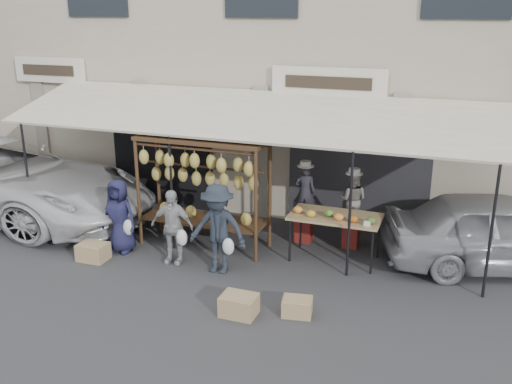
{
  "coord_description": "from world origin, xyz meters",
  "views": [
    {
      "loc": [
        4.22,
        -8.16,
        4.61
      ],
      "look_at": [
        0.66,
        1.4,
        1.3
      ],
      "focal_mm": 40.0,
      "sensor_mm": 36.0,
      "label": 1
    }
  ],
  "objects_px": {
    "vendor_left": "(305,192)",
    "customer_left": "(119,216)",
    "customer_right": "(218,229)",
    "customer_mid": "(172,227)",
    "crate_near_b": "(297,307)",
    "produce_table": "(335,218)",
    "banana_rack": "(202,171)",
    "sedan": "(501,232)",
    "crate_far": "(93,252)",
    "crate_near_a": "(239,305)",
    "vendor_right": "(353,200)"
  },
  "relations": [
    {
      "from": "produce_table",
      "to": "crate_near_a",
      "type": "xyz_separation_m",
      "value": [
        -0.92,
        -2.51,
        -0.7
      ]
    },
    {
      "from": "customer_right",
      "to": "crate_near_b",
      "type": "height_order",
      "value": "customer_right"
    },
    {
      "from": "banana_rack",
      "to": "vendor_right",
      "type": "xyz_separation_m",
      "value": [
        2.8,
        0.99,
        -0.57
      ]
    },
    {
      "from": "customer_mid",
      "to": "crate_far",
      "type": "xyz_separation_m",
      "value": [
        -1.49,
        -0.45,
        -0.55
      ]
    },
    {
      "from": "crate_far",
      "to": "sedan",
      "type": "bearing_deg",
      "value": 17.98
    },
    {
      "from": "customer_right",
      "to": "vendor_left",
      "type": "bearing_deg",
      "value": 60.82
    },
    {
      "from": "banana_rack",
      "to": "sedan",
      "type": "height_order",
      "value": "banana_rack"
    },
    {
      "from": "customer_left",
      "to": "vendor_left",
      "type": "bearing_deg",
      "value": 29.32
    },
    {
      "from": "produce_table",
      "to": "crate_near_b",
      "type": "xyz_separation_m",
      "value": [
        -0.07,
        -2.19,
        -0.73
      ]
    },
    {
      "from": "vendor_left",
      "to": "crate_near_b",
      "type": "distance_m",
      "value": 3.17
    },
    {
      "from": "customer_right",
      "to": "crate_near_a",
      "type": "xyz_separation_m",
      "value": [
        0.93,
        -1.3,
        -0.67
      ]
    },
    {
      "from": "banana_rack",
      "to": "crate_near_b",
      "type": "distance_m",
      "value": 3.53
    },
    {
      "from": "crate_near_b",
      "to": "sedan",
      "type": "xyz_separation_m",
      "value": [
        2.99,
        2.96,
        0.57
      ]
    },
    {
      "from": "customer_mid",
      "to": "banana_rack",
      "type": "bearing_deg",
      "value": 72.61
    },
    {
      "from": "crate_near_b",
      "to": "vendor_right",
      "type": "bearing_deg",
      "value": 85.3
    },
    {
      "from": "customer_mid",
      "to": "customer_right",
      "type": "height_order",
      "value": "customer_right"
    },
    {
      "from": "vendor_left",
      "to": "crate_near_b",
      "type": "bearing_deg",
      "value": 94.55
    },
    {
      "from": "customer_mid",
      "to": "customer_left",
      "type": "bearing_deg",
      "value": 170.44
    },
    {
      "from": "customer_right",
      "to": "sedan",
      "type": "relative_size",
      "value": 0.4
    },
    {
      "from": "crate_near_b",
      "to": "crate_far",
      "type": "bearing_deg",
      "value": 171.74
    },
    {
      "from": "customer_left",
      "to": "customer_right",
      "type": "relative_size",
      "value": 0.88
    },
    {
      "from": "customer_left",
      "to": "sedan",
      "type": "height_order",
      "value": "customer_left"
    },
    {
      "from": "vendor_left",
      "to": "crate_far",
      "type": "relative_size",
      "value": 2.11
    },
    {
      "from": "customer_right",
      "to": "banana_rack",
      "type": "bearing_deg",
      "value": 127.04
    },
    {
      "from": "customer_left",
      "to": "customer_mid",
      "type": "distance_m",
      "value": 1.22
    },
    {
      "from": "vendor_left",
      "to": "crate_near_b",
      "type": "relative_size",
      "value": 2.49
    },
    {
      "from": "vendor_right",
      "to": "crate_near_a",
      "type": "relative_size",
      "value": 2.04
    },
    {
      "from": "vendor_left",
      "to": "crate_near_a",
      "type": "xyz_separation_m",
      "value": [
        -0.13,
        -3.26,
        -0.89
      ]
    },
    {
      "from": "customer_left",
      "to": "sedan",
      "type": "xyz_separation_m",
      "value": [
        6.96,
        1.8,
        -0.03
      ]
    },
    {
      "from": "vendor_left",
      "to": "customer_left",
      "type": "distance_m",
      "value": 3.71
    },
    {
      "from": "vendor_left",
      "to": "vendor_right",
      "type": "relative_size",
      "value": 1.02
    },
    {
      "from": "customer_left",
      "to": "crate_near_a",
      "type": "xyz_separation_m",
      "value": [
        3.11,
        -1.48,
        -0.57
      ]
    },
    {
      "from": "produce_table",
      "to": "customer_right",
      "type": "xyz_separation_m",
      "value": [
        -1.85,
        -1.21,
        -0.04
      ]
    },
    {
      "from": "produce_table",
      "to": "crate_near_b",
      "type": "relative_size",
      "value": 3.68
    },
    {
      "from": "customer_right",
      "to": "crate_near_a",
      "type": "height_order",
      "value": "customer_right"
    },
    {
      "from": "crate_far",
      "to": "sedan",
      "type": "relative_size",
      "value": 0.13
    },
    {
      "from": "banana_rack",
      "to": "customer_right",
      "type": "bearing_deg",
      "value": -52.17
    },
    {
      "from": "banana_rack",
      "to": "customer_left",
      "type": "relative_size",
      "value": 1.76
    },
    {
      "from": "banana_rack",
      "to": "crate_near_b",
      "type": "bearing_deg",
      "value": -37.69
    },
    {
      "from": "customer_left",
      "to": "vendor_right",
      "type": "bearing_deg",
      "value": 23.71
    },
    {
      "from": "customer_mid",
      "to": "sedan",
      "type": "height_order",
      "value": "customer_mid"
    },
    {
      "from": "vendor_right",
      "to": "crate_near_a",
      "type": "distance_m",
      "value": 3.56
    },
    {
      "from": "banana_rack",
      "to": "vendor_left",
      "type": "xyz_separation_m",
      "value": [
        1.82,
        0.97,
        -0.51
      ]
    },
    {
      "from": "vendor_left",
      "to": "customer_right",
      "type": "height_order",
      "value": "customer_right"
    },
    {
      "from": "customer_left",
      "to": "customer_right",
      "type": "bearing_deg",
      "value": -4.08
    },
    {
      "from": "produce_table",
      "to": "banana_rack",
      "type": "bearing_deg",
      "value": -175.13
    },
    {
      "from": "crate_near_b",
      "to": "produce_table",
      "type": "bearing_deg",
      "value": 88.27
    },
    {
      "from": "vendor_left",
      "to": "customer_left",
      "type": "bearing_deg",
      "value": 19.36
    },
    {
      "from": "crate_near_a",
      "to": "crate_far",
      "type": "bearing_deg",
      "value": 164.58
    },
    {
      "from": "customer_left",
      "to": "customer_mid",
      "type": "height_order",
      "value": "customer_left"
    }
  ]
}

